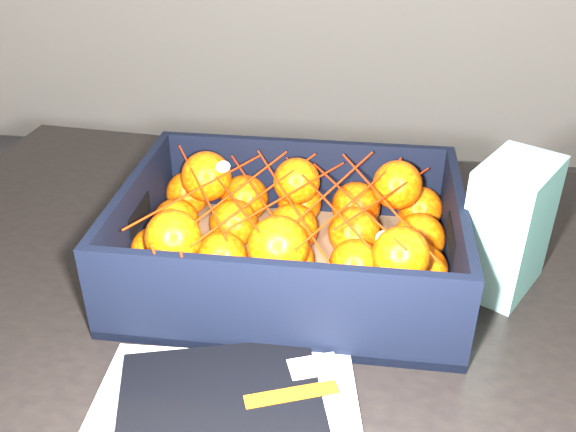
# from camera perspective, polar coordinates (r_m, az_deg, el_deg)

# --- Properties ---
(table) EXTENTS (1.26, 0.89, 0.75)m
(table) POSITION_cam_1_polar(r_m,az_deg,el_deg) (0.95, -0.89, -9.59)
(table) COLOR black
(table) RESTS_ON ground
(produce_crate) EXTENTS (0.44, 0.33, 0.13)m
(produce_crate) POSITION_cam_1_polar(r_m,az_deg,el_deg) (0.86, 0.26, -3.02)
(produce_crate) COLOR brown
(produce_crate) RESTS_ON table
(clementine_heap) EXTENTS (0.42, 0.31, 0.13)m
(clementine_heap) POSITION_cam_1_polar(r_m,az_deg,el_deg) (0.85, 0.32, -1.88)
(clementine_heap) COLOR #E64D04
(clementine_heap) RESTS_ON produce_crate
(mesh_net) EXTENTS (0.37, 0.29, 0.09)m
(mesh_net) POSITION_cam_1_polar(r_m,az_deg,el_deg) (0.81, -0.32, 1.43)
(mesh_net) COLOR red
(mesh_net) RESTS_ON clementine_heap
(retail_carton) EXTENTS (0.13, 0.14, 0.18)m
(retail_carton) POSITION_cam_1_polar(r_m,az_deg,el_deg) (0.86, 19.25, -0.91)
(retail_carton) COLOR white
(retail_carton) RESTS_ON table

